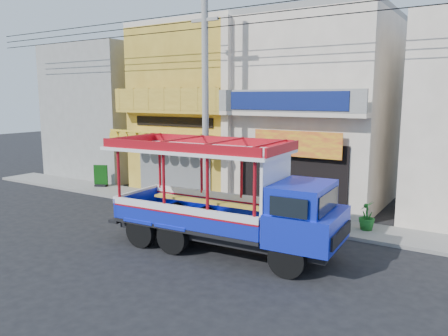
# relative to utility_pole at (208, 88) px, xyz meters

# --- Properties ---
(ground) EXTENTS (90.00, 90.00, 0.00)m
(ground) POSITION_rel_utility_pole_xyz_m (0.85, -3.30, -5.03)
(ground) COLOR black
(ground) RESTS_ON ground
(sidewalk) EXTENTS (30.00, 2.00, 0.12)m
(sidewalk) POSITION_rel_utility_pole_xyz_m (0.85, 0.70, -4.97)
(sidewalk) COLOR slate
(sidewalk) RESTS_ON ground
(shophouse_left) EXTENTS (6.00, 7.50, 8.24)m
(shophouse_left) POSITION_rel_utility_pole_xyz_m (-3.15, 4.66, -0.92)
(shophouse_left) COLOR #B08827
(shophouse_left) RESTS_ON ground
(shophouse_right) EXTENTS (6.00, 6.75, 8.24)m
(shophouse_right) POSITION_rel_utility_pole_xyz_m (2.85, 4.66, -0.93)
(shophouse_right) COLOR beige
(shophouse_right) RESTS_ON ground
(party_pilaster) EXTENTS (0.35, 0.30, 8.00)m
(party_pilaster) POSITION_rel_utility_pole_xyz_m (-0.15, 1.55, -1.03)
(party_pilaster) COLOR beige
(party_pilaster) RESTS_ON ground
(filler_building_left) EXTENTS (6.00, 6.00, 7.60)m
(filler_building_left) POSITION_rel_utility_pole_xyz_m (-10.15, 4.70, -1.23)
(filler_building_left) COLOR gray
(filler_building_left) RESTS_ON ground
(utility_pole) EXTENTS (28.00, 0.26, 9.00)m
(utility_pole) POSITION_rel_utility_pole_xyz_m (0.00, 0.00, 0.00)
(utility_pole) COLOR gray
(utility_pole) RESTS_ON ground
(songthaew_truck) EXTENTS (7.44, 2.80, 3.41)m
(songthaew_truck) POSITION_rel_utility_pole_xyz_m (3.34, -3.36, -3.39)
(songthaew_truck) COLOR black
(songthaew_truck) RESTS_ON ground
(green_sign) EXTENTS (0.70, 0.55, 1.12)m
(green_sign) POSITION_rel_utility_pole_xyz_m (-7.45, 1.02, -4.44)
(green_sign) COLOR black
(green_sign) RESTS_ON sidewalk
(potted_plant_b) EXTENTS (0.60, 0.56, 0.87)m
(potted_plant_b) POSITION_rel_utility_pole_xyz_m (5.25, 0.18, -4.48)
(potted_plant_b) COLOR #1C6320
(potted_plant_b) RESTS_ON sidewalk
(potted_plant_c) EXTENTS (0.59, 0.59, 1.01)m
(potted_plant_c) POSITION_rel_utility_pole_xyz_m (6.10, 0.76, -4.41)
(potted_plant_c) COLOR #1C6320
(potted_plant_c) RESTS_ON sidewalk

